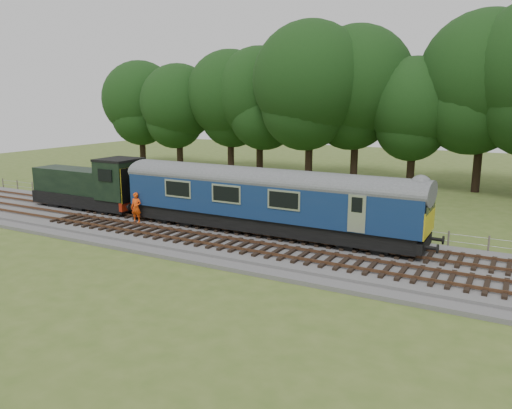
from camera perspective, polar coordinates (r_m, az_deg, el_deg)
The scene contains 9 objects.
ground at distance 26.48m, azimuth 6.65°, elevation -5.71°, with size 120.00×120.00×0.00m, color #475F23.
ballast at distance 26.43m, azimuth 6.66°, elevation -5.35°, with size 70.00×7.00×0.35m, color #4C4C4F.
track_north at distance 27.61m, azimuth 7.77°, elevation -4.10°, with size 67.20×2.40×0.21m.
track_south at distance 24.95m, azimuth 5.28°, elevation -5.80°, with size 67.20×2.40×0.21m.
fence at distance 30.54m, azimuth 9.85°, elevation -3.41°, with size 64.00×0.12×1.00m, color #6B6054, non-canonical shape.
tree_line at distance 47.08m, azimuth 16.82°, elevation 1.68°, with size 70.00×8.00×18.00m, color black, non-canonical shape.
dmu_railcar at distance 28.53m, azimuth 1.17°, elevation 1.06°, with size 18.05×2.86×3.88m.
shunter_loco at distance 37.09m, azimuth -18.29°, elevation 2.01°, with size 8.91×2.60×3.38m.
worker at distance 32.31m, azimuth -13.53°, elevation -0.34°, with size 0.69×0.46×1.90m, color #FF4B0D.
Camera 1 is at (9.36, -23.44, 8.03)m, focal length 35.00 mm.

